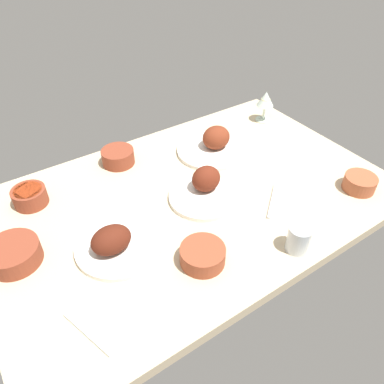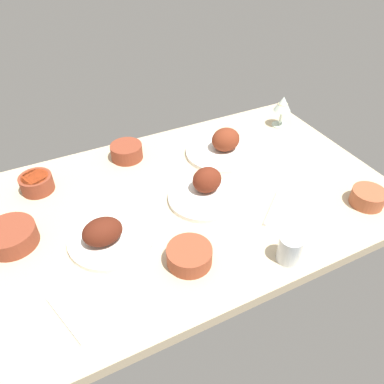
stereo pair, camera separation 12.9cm
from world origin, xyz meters
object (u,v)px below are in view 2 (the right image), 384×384
bowl_sauce (37,183)px  fork_loose (272,208)px  plate_center_main (223,146)px  bowl_potatoes (368,197)px  plate_near_viewer (205,189)px  wine_glass (283,105)px  bowl_onions (127,151)px  water_tumbler (290,249)px  spoon_loose (64,320)px  bowl_cream (189,255)px  bowl_soup (11,236)px  plate_far_side (107,235)px

bowl_sauce → fork_loose: 82.97cm
plate_center_main → bowl_potatoes: bearing=120.6°
plate_near_viewer → wine_glass: wine_glass is taller
plate_center_main → bowl_onions: (35.96, -13.91, 0.06)cm
bowl_sauce → fork_loose: bearing=146.6°
bowl_potatoes → water_tumbler: 40.19cm
wine_glass → spoon_loose: (108.02, 55.72, -9.53)cm
bowl_sauce → fork_loose: size_ratio=0.65×
bowl_cream → bowl_potatoes: bearing=176.5°
wine_glass → fork_loose: wine_glass is taller
bowl_cream → bowl_soup: (45.19, -30.47, 0.29)cm
plate_far_side → bowl_onions: bearing=-116.0°
plate_center_main → plate_far_side: (55.71, 26.56, -0.32)cm
bowl_soup → fork_loose: (-80.15, 22.53, -2.82)cm
bowl_cream → wine_glass: 89.00cm
bowl_sauce → wine_glass: 105.83cm
bowl_potatoes → fork_loose: bowl_potatoes is taller
plate_far_side → bowl_soup: (26.33, -12.21, 0.37)cm
bowl_cream → bowl_sauce: 63.62cm
plate_near_viewer → plate_far_side: bearing=8.9°
bowl_sauce → bowl_soup: size_ratio=0.74×
plate_center_main → spoon_loose: 87.75cm
plate_far_side → plate_near_viewer: plate_near_viewer is taller
bowl_cream → bowl_sauce: (34.25, -53.61, 0.32)cm
fork_loose → spoon_loose: size_ratio=1.01×
bowl_potatoes → bowl_soup: bearing=-17.3°
bowl_onions → spoon_loose: (37.56, 61.73, -2.83)cm
water_tumbler → spoon_loose: water_tumbler is taller
plate_far_side → spoon_loose: 27.84cm
bowl_potatoes → spoon_loose: (102.39, -0.99, -2.56)cm
bowl_sauce → bowl_potatoes: bearing=150.1°
bowl_onions → bowl_potatoes: 90.21cm
bowl_potatoes → bowl_soup: size_ratio=0.73×
wine_glass → fork_loose: 58.50cm
bowl_onions → bowl_soup: bearing=31.5°
bowl_cream → bowl_soup: 54.50cm
bowl_onions → bowl_cream: bearing=89.1°
bowl_onions → bowl_soup: size_ratio=0.81×
plate_far_side → bowl_potatoes: bearing=165.3°
fork_loose → water_tumbler: bearing=-152.7°
bowl_onions → fork_loose: size_ratio=0.72×
wine_glass → fork_loose: (36.41, 44.79, -9.53)cm
bowl_onions → bowl_potatoes: (-64.84, 62.72, -0.27)cm
plate_far_side → wine_glass: 96.84cm
bowl_cream → water_tumbler: bearing=155.9°
plate_near_viewer → bowl_potatoes: 55.64cm
plate_far_side → bowl_sauce: (15.39, -35.35, 0.40)cm
bowl_soup → water_tumbler: (-71.51, 42.23, 1.10)cm
plate_near_viewer → bowl_onions: 38.57cm
water_tumbler → spoon_loose: bearing=-7.9°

